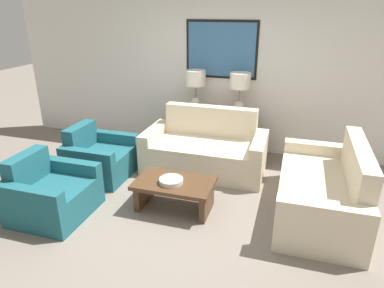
{
  "coord_description": "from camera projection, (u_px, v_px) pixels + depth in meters",
  "views": [
    {
      "loc": [
        1.22,
        -3.26,
        2.35
      ],
      "look_at": [
        -0.02,
        0.77,
        0.65
      ],
      "focal_mm": 32.0,
      "sensor_mm": 36.0,
      "label": 1
    }
  ],
  "objects": [
    {
      "name": "ground_plane",
      "position": [
        175.0,
        217.0,
        4.11
      ],
      "size": [
        20.0,
        20.0,
        0.0
      ],
      "primitive_type": "plane",
      "color": "slate"
    },
    {
      "name": "back_wall",
      "position": [
        221.0,
        72.0,
        5.71
      ],
      "size": [
        7.55,
        0.12,
        2.65
      ],
      "color": "silver",
      "rests_on": "ground_plane"
    },
    {
      "name": "console_table",
      "position": [
        216.0,
        131.0,
        5.83
      ],
      "size": [
        1.28,
        0.39,
        0.74
      ],
      "color": "brown",
      "rests_on": "ground_plane"
    },
    {
      "name": "table_lamp_left",
      "position": [
        196.0,
        82.0,
        5.62
      ],
      "size": [
        0.33,
        0.33,
        0.65
      ],
      "color": "silver",
      "rests_on": "console_table"
    },
    {
      "name": "table_lamp_right",
      "position": [
        240.0,
        85.0,
        5.42
      ],
      "size": [
        0.33,
        0.33,
        0.65
      ],
      "color": "silver",
      "rests_on": "console_table"
    },
    {
      "name": "couch_by_back_wall",
      "position": [
        205.0,
        151.0,
        5.22
      ],
      "size": [
        1.8,
        0.92,
        0.92
      ],
      "color": "beige",
      "rests_on": "ground_plane"
    },
    {
      "name": "couch_by_side",
      "position": [
        323.0,
        191.0,
        4.07
      ],
      "size": [
        0.92,
        1.8,
        0.92
      ],
      "color": "beige",
      "rests_on": "ground_plane"
    },
    {
      "name": "coffee_table",
      "position": [
        174.0,
        189.0,
        4.2
      ],
      "size": [
        0.96,
        0.58,
        0.38
      ],
      "color": "#4C331E",
      "rests_on": "ground_plane"
    },
    {
      "name": "decorative_bowl",
      "position": [
        171.0,
        181.0,
        4.11
      ],
      "size": [
        0.29,
        0.29,
        0.06
      ],
      "color": "beige",
      "rests_on": "coffee_table"
    },
    {
      "name": "armchair_near_back_wall",
      "position": [
        100.0,
        158.0,
        5.05
      ],
      "size": [
        0.83,
        0.88,
        0.75
      ],
      "color": "#1E5B66",
      "rests_on": "ground_plane"
    },
    {
      "name": "armchair_near_camera",
      "position": [
        51.0,
        194.0,
        4.09
      ],
      "size": [
        0.83,
        0.88,
        0.75
      ],
      "color": "#1E5B66",
      "rests_on": "ground_plane"
    }
  ]
}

